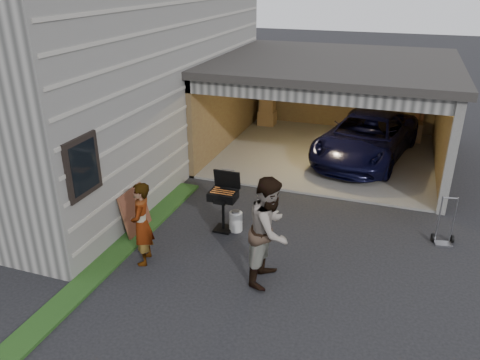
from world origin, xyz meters
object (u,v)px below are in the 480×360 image
object	(u,v)px
plywood_panel	(135,211)
hand_truck	(444,235)
minivan	(366,139)
bbq_grill	(224,197)
woman	(142,224)
propane_tank	(236,222)
man	(270,230)

from	to	relation	value
plywood_panel	hand_truck	distance (m)	6.45
minivan	bbq_grill	bearing A→B (deg)	-103.95
woman	hand_truck	size ratio (longest dim) A/B	1.59
woman	bbq_grill	size ratio (longest dim) A/B	1.27
propane_tank	bbq_grill	bearing A→B (deg)	-172.16
man	propane_tank	bearing A→B (deg)	42.68
minivan	propane_tank	xyz separation A→B (m)	(-2.21, -5.20, -0.44)
man	woman	bearing A→B (deg)	100.24
man	plywood_panel	world-z (taller)	man
bbq_grill	propane_tank	bearing A→B (deg)	7.84
minivan	man	size ratio (longest dim) A/B	2.34
minivan	plywood_panel	world-z (taller)	minivan
minivan	woman	size ratio (longest dim) A/B	2.85
minivan	plywood_panel	size ratio (longest dim) A/B	4.77
man	bbq_grill	distance (m)	2.01
propane_tank	woman	bearing A→B (deg)	-126.56
minivan	woman	distance (m)	7.73
bbq_grill	hand_truck	world-z (taller)	bbq_grill
propane_tank	plywood_panel	xyz separation A→B (m)	(-2.00, -0.75, 0.27)
bbq_grill	minivan	bearing A→B (deg)	64.70
plywood_panel	propane_tank	bearing A→B (deg)	20.55
woman	plywood_panel	size ratio (longest dim) A/B	1.68
minivan	plywood_panel	xyz separation A→B (m)	(-4.21, -5.95, -0.17)
woman	bbq_grill	world-z (taller)	woman
woman	propane_tank	bearing A→B (deg)	127.21
woman	bbq_grill	bearing A→B (deg)	132.76
bbq_grill	plywood_panel	xyz separation A→B (m)	(-1.74, -0.71, -0.29)
man	bbq_grill	xyz separation A→B (m)	(-1.41, 1.41, -0.23)
woman	man	size ratio (longest dim) A/B	0.82
man	propane_tank	distance (m)	2.01
man	propane_tank	size ratio (longest dim) A/B	4.69
minivan	bbq_grill	distance (m)	5.79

